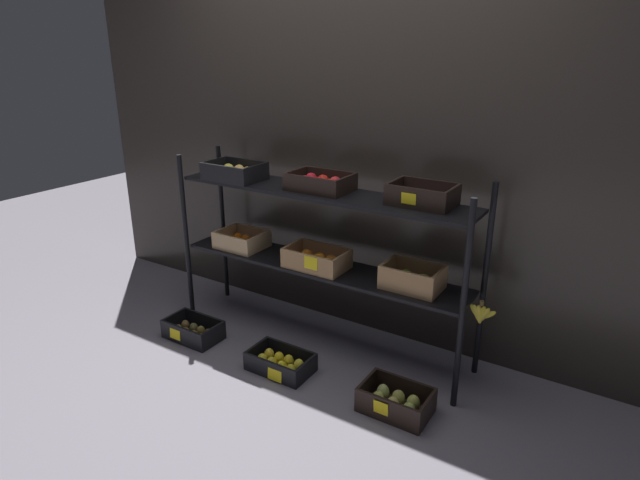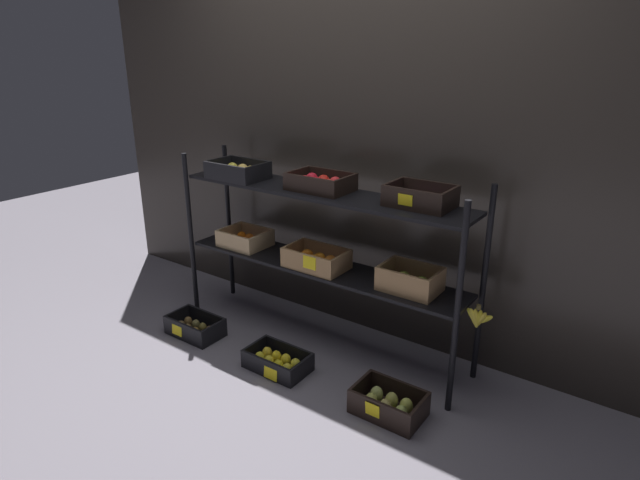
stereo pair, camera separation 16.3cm
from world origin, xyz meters
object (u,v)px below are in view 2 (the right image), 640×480
at_px(crate_ground_lemon, 277,362).
at_px(display_rack, 321,229).
at_px(crate_ground_pear, 388,404).
at_px(crate_ground_kiwi, 195,328).

bearing_deg(crate_ground_lemon, display_rack, 87.18).
distance_m(display_rack, crate_ground_pear, 1.06).
distance_m(display_rack, crate_ground_kiwi, 1.08).
distance_m(crate_ground_lemon, crate_ground_pear, 0.72).
bearing_deg(crate_ground_lemon, crate_ground_kiwi, -179.49).
bearing_deg(crate_ground_kiwi, crate_ground_lemon, 0.51).
relative_size(display_rack, crate_ground_pear, 5.68).
bearing_deg(crate_ground_pear, crate_ground_lemon, -178.56).
xyz_separation_m(crate_ground_lemon, crate_ground_pear, (0.72, 0.02, 0.01)).
xyz_separation_m(display_rack, crate_ground_kiwi, (-0.71, -0.41, -0.71)).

